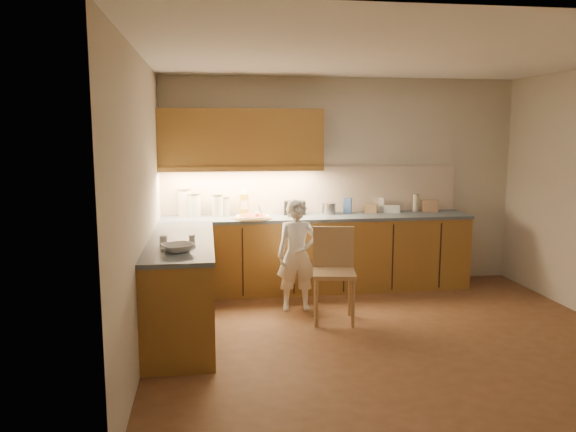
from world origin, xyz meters
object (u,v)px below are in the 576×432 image
object	(u,v)px
pizza_on_board	(253,217)
child	(297,255)
wooden_chair	(334,267)
toaster	(295,208)
oil_jug	(244,204)

from	to	relation	value
pizza_on_board	child	world-z (taller)	child
wooden_chair	toaster	distance (m)	1.35
wooden_chair	toaster	bearing A→B (deg)	109.50
wooden_chair	child	bearing A→B (deg)	140.91
pizza_on_board	toaster	distance (m)	0.61
child	toaster	xyz separation A→B (m)	(0.11, 0.88, 0.40)
pizza_on_board	wooden_chair	xyz separation A→B (m)	(0.75, -0.98, -0.39)
child	toaster	bearing A→B (deg)	85.30
child	wooden_chair	bearing A→B (deg)	-46.43
child	oil_jug	size ratio (longest dim) A/B	3.88
wooden_chair	oil_jug	distance (m)	1.60
wooden_chair	toaster	size ratio (longest dim) A/B	3.39
child	oil_jug	world-z (taller)	oil_jug
pizza_on_board	child	size ratio (longest dim) A/B	0.37
wooden_chair	oil_jug	size ratio (longest dim) A/B	3.06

